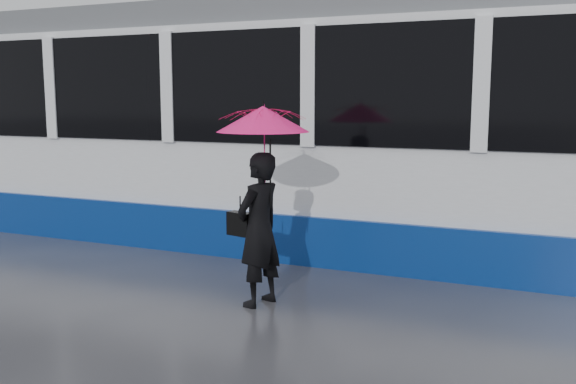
% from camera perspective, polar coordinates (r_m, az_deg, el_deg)
% --- Properties ---
extents(ground, '(90.00, 90.00, 0.00)m').
position_cam_1_polar(ground, '(7.23, -7.32, -8.31)').
color(ground, '#2F2F34').
rests_on(ground, ground).
extents(rails, '(34.00, 1.51, 0.02)m').
position_cam_1_polar(rails, '(9.38, 0.58, -4.29)').
color(rails, '#3F3D38').
rests_on(rails, ground).
extents(tram, '(26.00, 2.56, 3.35)m').
position_cam_1_polar(tram, '(8.44, 21.08, 4.91)').
color(tram, white).
rests_on(tram, ground).
extents(woman, '(0.49, 0.63, 1.54)m').
position_cam_1_polar(woman, '(6.38, -2.59, -3.35)').
color(woman, black).
rests_on(woman, ground).
extents(umbrella, '(1.09, 1.09, 1.04)m').
position_cam_1_polar(umbrella, '(6.24, -2.23, 4.89)').
color(umbrella, '#F9156D').
rests_on(umbrella, ground).
extents(handbag, '(0.30, 0.18, 0.42)m').
position_cam_1_polar(handbag, '(6.49, -4.26, -2.83)').
color(handbag, black).
rests_on(handbag, ground).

